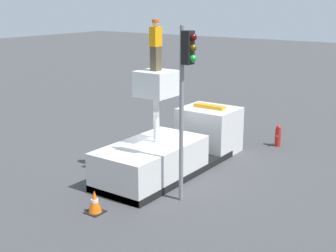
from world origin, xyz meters
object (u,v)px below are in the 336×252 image
(traffic_light_pole, at_px, (185,81))
(traffic_cone_rear, at_px, (95,202))
(fire_hydrant, at_px, (278,136))
(bucket_truck, at_px, (174,148))
(worker, at_px, (156,45))

(traffic_light_pole, relative_size, traffic_cone_rear, 7.70)
(traffic_cone_rear, bearing_deg, traffic_light_pole, -37.01)
(fire_hydrant, distance_m, traffic_cone_rear, 9.87)
(traffic_light_pole, relative_size, fire_hydrant, 5.80)
(bucket_truck, bearing_deg, worker, 180.00)
(traffic_cone_rear, bearing_deg, bucket_truck, 2.71)
(traffic_light_pole, bearing_deg, fire_hydrant, -1.24)
(bucket_truck, relative_size, fire_hydrant, 7.48)
(bucket_truck, height_order, traffic_light_pole, traffic_light_pole)
(traffic_light_pole, bearing_deg, worker, 60.05)
(traffic_light_pole, bearing_deg, traffic_cone_rear, 142.99)
(worker, bearing_deg, traffic_cone_rear, -176.41)
(bucket_truck, relative_size, worker, 4.15)
(bucket_truck, relative_size, traffic_light_pole, 1.29)
(worker, relative_size, fire_hydrant, 1.80)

